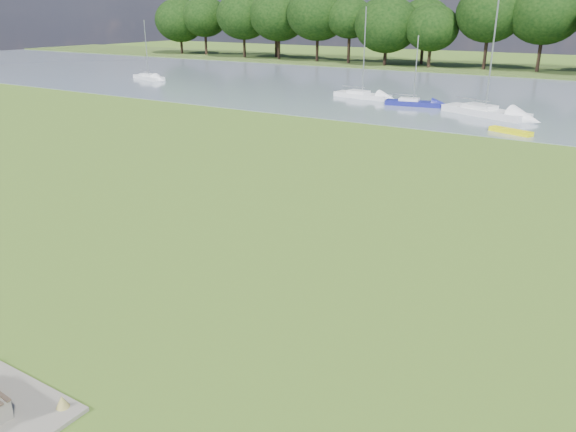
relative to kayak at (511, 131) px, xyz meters
The scene contains 8 objects.
ground 24.29m from the kayak, 98.81° to the right, with size 220.00×220.00×0.00m, color olive.
river 18.38m from the kayak, 101.67° to the left, with size 220.00×40.00×0.10m, color slate.
far_bank 48.14m from the kayak, 94.43° to the left, with size 220.00×20.00×0.40m, color #4C6626.
kayak is the anchor object (origin of this frame).
sailboat_0 48.02m from the kayak, 167.46° to the left, with size 5.82×3.10×7.26m.
sailboat_1 7.53m from the kayak, 118.06° to the left, with size 7.85×4.84×9.90m.
sailboat_3 13.36m from the kayak, 141.74° to the left, with size 5.33×2.27×6.29m.
sailboat_4 19.60m from the kayak, 148.31° to the left, with size 6.17×2.50×8.76m.
Camera 1 is at (11.39, -18.79, 8.50)m, focal length 35.00 mm.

